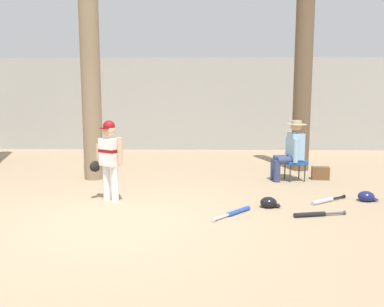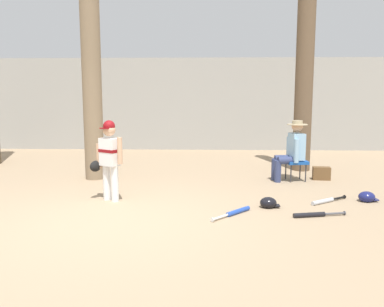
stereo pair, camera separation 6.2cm
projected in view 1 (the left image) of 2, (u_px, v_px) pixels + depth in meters
name	position (u px, v px, depth m)	size (l,w,h in m)	color
ground_plane	(111.00, 222.00, 5.48)	(60.00, 60.00, 0.00)	#9E8466
concrete_back_wall	(163.00, 104.00, 12.62)	(18.00, 0.36, 2.80)	#9E9E99
tree_near_player	(91.00, 74.00, 8.01)	(0.58, 0.58, 4.82)	#7F6B51
tree_behind_spectator	(303.00, 65.00, 8.95)	(0.56, 0.56, 5.24)	brown
young_ballplayer	(109.00, 155.00, 6.49)	(0.61, 0.37, 1.31)	white
folding_stool	(295.00, 162.00, 8.10)	(0.45, 0.45, 0.41)	#194C9E
seated_spectator	(291.00, 149.00, 8.05)	(0.68, 0.54, 1.20)	navy
handbag_beside_stool	(320.00, 173.00, 8.22)	(0.34, 0.18, 0.26)	brown
bat_aluminum_silver	(325.00, 201.00, 6.48)	(0.68, 0.50, 0.07)	#B7BCC6
bat_blue_youth	(236.00, 212.00, 5.85)	(0.59, 0.65, 0.07)	#2347AD
bat_black_composite	(314.00, 214.00, 5.74)	(0.77, 0.22, 0.07)	black
batting_helmet_navy	(366.00, 197.00, 6.56)	(0.31, 0.24, 0.18)	navy
batting_helmet_black	(269.00, 203.00, 6.20)	(0.30, 0.23, 0.17)	black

